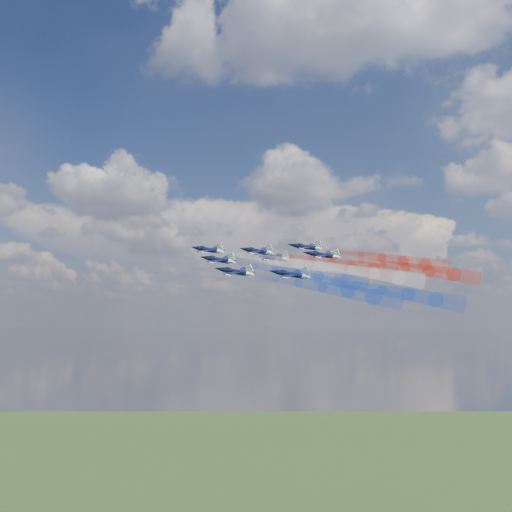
% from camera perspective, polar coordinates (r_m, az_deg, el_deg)
% --- Properties ---
extents(jet_lead, '(15.74, 13.76, 8.63)m').
position_cam_1_polar(jet_lead, '(186.88, -4.61, 0.60)').
color(jet_lead, black).
extents(trail_lead, '(39.48, 14.81, 12.91)m').
position_cam_1_polar(trail_lead, '(173.22, 2.20, -0.49)').
color(trail_lead, white).
extents(jet_inner_left, '(15.74, 13.76, 8.63)m').
position_cam_1_polar(jet_inner_left, '(172.08, -3.61, -0.37)').
color(jet_inner_left, black).
extents(trail_inner_left, '(39.48, 14.81, 12.91)m').
position_cam_1_polar(trail_inner_left, '(158.99, 3.90, -1.64)').
color(trail_inner_left, blue).
extents(jet_inner_right, '(15.74, 13.76, 8.63)m').
position_cam_1_polar(jet_inner_right, '(187.24, 0.15, 0.48)').
color(jet_inner_right, black).
extents(trail_inner_right, '(39.48, 14.81, 12.91)m').
position_cam_1_polar(trail_inner_right, '(175.46, 7.25, -0.61)').
color(trail_inner_right, red).
extents(jet_outer_left, '(15.74, 13.76, 8.63)m').
position_cam_1_polar(jet_outer_left, '(157.21, -2.00, -1.53)').
color(jet_outer_left, black).
extents(trail_outer_left, '(39.48, 14.81, 12.91)m').
position_cam_1_polar(trail_outer_left, '(144.98, 6.41, -3.02)').
color(trail_outer_left, blue).
extents(jet_center_third, '(15.74, 13.76, 8.63)m').
position_cam_1_polar(jet_center_third, '(175.78, 1.55, -0.14)').
color(jet_center_third, black).
extents(trail_center_third, '(39.48, 14.81, 12.91)m').
position_cam_1_polar(trail_center_third, '(164.71, 9.23, -1.35)').
color(trail_center_third, white).
extents(jet_outer_right, '(15.74, 13.76, 8.63)m').
position_cam_1_polar(jet_outer_right, '(191.79, 4.85, 0.88)').
color(jet_outer_right, black).
extents(trail_outer_right, '(39.48, 14.81, 12.91)m').
position_cam_1_polar(trail_outer_right, '(181.88, 12.01, -0.16)').
color(trail_outer_right, red).
extents(jet_rear_left, '(15.74, 13.76, 8.63)m').
position_cam_1_polar(jet_rear_left, '(159.03, 3.38, -1.78)').
color(jet_rear_left, black).
extents(trail_rear_left, '(39.48, 14.81, 12.91)m').
position_cam_1_polar(trail_rear_left, '(149.00, 12.04, -3.22)').
color(trail_rear_left, blue).
extents(jet_rear_right, '(15.74, 13.76, 8.63)m').
position_cam_1_polar(jet_rear_right, '(178.89, 6.43, 0.09)').
color(jet_rear_right, black).
extents(trail_rear_right, '(39.48, 14.81, 12.91)m').
position_cam_1_polar(trail_rear_right, '(169.81, 14.22, -1.06)').
color(trail_rear_right, red).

